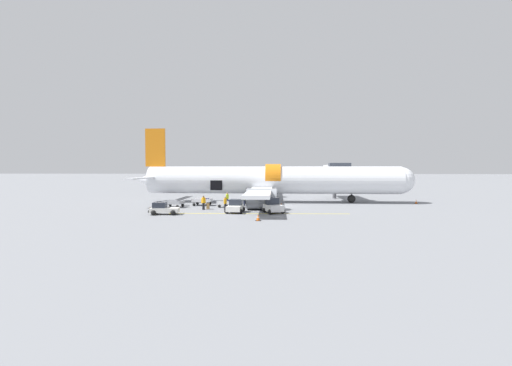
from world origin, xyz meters
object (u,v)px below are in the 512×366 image
Objects in this scene: ground_crew_loader_b at (244,199)px; ground_crew_driver at (227,198)px; baggage_cart_queued at (203,202)px; baggage_cart_empty at (175,204)px; ground_crew_loader_a at (203,202)px; baggage_tug_rear at (163,209)px; baggage_cart_loading at (231,204)px; suitcase_on_tarmac_upright at (208,206)px; ground_crew_supervisor at (225,203)px; airplane at (270,181)px; baggage_tug_mid at (235,207)px; baggage_tug_lead at (273,207)px.

ground_crew_driver is at bearing 174.99° from ground_crew_loader_b.
baggage_cart_queued is 1.99× the size of ground_crew_driver.
ground_crew_loader_a is (4.27, -2.38, 0.47)m from baggage_cart_empty.
ground_crew_driver is (-2.33, 0.20, 0.06)m from ground_crew_loader_b.
baggage_tug_rear is 9.35m from baggage_cart_queued.
baggage_cart_loading reaches higher than suitcase_on_tarmac_upright.
baggage_cart_loading is 2.42× the size of ground_crew_supervisor.
ground_crew_driver is at bearing 106.97° from baggage_cart_loading.
airplane is 12.58m from baggage_tug_mid.
airplane is at bearing 49.86° from suitcase_on_tarmac_upright.
ground_crew_loader_a is 6.76m from ground_crew_loader_b.
baggage_tug_lead is 3.43× the size of suitcase_on_tarmac_upright.
baggage_cart_loading is (-1.19, 4.88, -0.17)m from baggage_tug_mid.
baggage_tug_rear is 6.45m from suitcase_on_tarmac_upright.
baggage_cart_empty is at bearing -144.99° from baggage_cart_queued.
baggage_cart_empty is 2.13× the size of ground_crew_loader_b.
baggage_cart_queued reaches higher than baggage_cart_empty.
baggage_cart_empty is at bearing -155.47° from ground_crew_driver.
airplane is 25.14× the size of ground_crew_loader_b.
baggage_cart_queued is at bearing 127.78° from ground_crew_supervisor.
baggage_cart_loading is at bearing -73.03° from ground_crew_driver.
baggage_cart_empty is (-3.21, -2.25, -0.06)m from baggage_cart_queued.
suitcase_on_tarmac_upright is at bearing 157.35° from ground_crew_supervisor.
baggage_cart_empty is at bearing -162.72° from ground_crew_loader_b.
ground_crew_loader_a is at bearing 176.05° from ground_crew_supervisor.
baggage_tug_mid reaches higher than baggage_tug_rear.
baggage_cart_loading is 3.95m from ground_crew_loader_a.
ground_crew_loader_a is at bearing 52.09° from baggage_tug_rear.
baggage_cart_loading is at bearing 41.72° from ground_crew_loader_a.
ground_crew_loader_a is (-8.40, 2.49, 0.18)m from baggage_tug_lead.
ground_crew_loader_a is (-4.12, 2.27, 0.26)m from baggage_tug_mid.
ground_crew_loader_b is at bearing 87.51° from baggage_tug_mid.
baggage_tug_lead is 11.84m from baggage_cart_queued.
baggage_tug_rear is 2.01× the size of ground_crew_loader_b.
ground_crew_loader_a is at bearing -77.09° from baggage_cart_queued.
airplane is at bearing 51.18° from baggage_tug_rear.
baggage_cart_loading is at bearing 136.94° from baggage_tug_lead.
ground_crew_loader_a is 5.70m from ground_crew_driver.
ground_crew_driver is 2.09× the size of suitcase_on_tarmac_upright.
baggage_tug_lead is 1.64× the size of ground_crew_driver.
ground_crew_supervisor is 2.52m from suitcase_on_tarmac_upright.
baggage_cart_queued is 3.27m from ground_crew_driver.
ground_crew_supervisor reaches higher than baggage_cart_empty.
ground_crew_loader_b reaches higher than baggage_cart_loading.
baggage_tug_mid is at bearing -76.30° from baggage_cart_loading.
baggage_tug_lead reaches higher than suitcase_on_tarmac_upright.
baggage_tug_lead reaches higher than ground_crew_supervisor.
airplane reaches higher than baggage_tug_mid.
baggage_tug_mid reaches higher than baggage_cart_loading.
baggage_tug_mid is 1.80× the size of ground_crew_loader_a.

